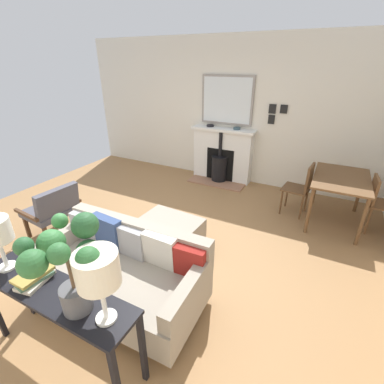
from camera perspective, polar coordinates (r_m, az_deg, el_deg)
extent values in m
cube|color=olive|center=(3.94, -10.38, -10.58)|extent=(5.73, 6.26, 0.01)
cube|color=silver|center=(5.77, 6.41, 16.36)|extent=(0.12, 6.26, 2.76)
cube|color=#93664C|center=(5.68, 4.98, 1.87)|extent=(0.37, 1.16, 0.03)
cube|color=white|center=(5.77, 6.37, 7.57)|extent=(0.25, 1.22, 1.04)
cube|color=black|center=(5.73, 5.91, 5.77)|extent=(0.06, 0.58, 0.66)
cylinder|color=black|center=(5.73, 5.72, 4.87)|extent=(0.32, 0.32, 0.50)
cylinder|color=black|center=(5.64, 5.84, 7.32)|extent=(0.33, 0.33, 0.02)
cylinder|color=black|center=(5.56, 5.96, 9.85)|extent=(0.07, 0.07, 0.50)
cube|color=white|center=(5.60, 6.55, 12.81)|extent=(0.30, 1.30, 0.05)
cube|color=gray|center=(5.62, 7.32, 18.46)|extent=(0.04, 1.05, 0.92)
cube|color=silver|center=(5.60, 7.24, 18.44)|extent=(0.01, 0.97, 0.84)
cylinder|color=black|center=(5.73, 3.82, 13.65)|extent=(0.15, 0.15, 0.04)
torus|color=black|center=(5.73, 3.83, 13.80)|extent=(0.15, 0.15, 0.01)
cylinder|color=#334C56|center=(5.53, 9.34, 12.96)|extent=(0.14, 0.14, 0.04)
torus|color=#334C56|center=(5.53, 9.36, 13.13)|extent=(0.14, 0.14, 0.01)
cylinder|color=#B2B2B7|center=(3.46, -28.32, -18.76)|extent=(0.04, 0.04, 0.10)
cylinder|color=#B2B2B7|center=(2.70, -6.04, -30.94)|extent=(0.04, 0.04, 0.10)
cylinder|color=#B2B2B7|center=(3.75, -19.96, -12.97)|extent=(0.04, 0.04, 0.10)
cylinder|color=#B2B2B7|center=(3.07, 1.19, -21.36)|extent=(0.04, 0.04, 0.10)
cube|color=gray|center=(3.02, -15.03, -17.80)|extent=(0.90, 1.73, 0.33)
cube|color=gray|center=(3.03, -11.24, -8.98)|extent=(0.18, 1.72, 0.35)
cube|color=gray|center=(3.37, -26.11, -9.25)|extent=(0.82, 0.14, 0.19)
cube|color=gray|center=(2.50, -0.74, -19.75)|extent=(0.82, 0.14, 0.19)
cube|color=#99999E|center=(3.37, -21.25, -6.91)|extent=(0.13, 0.35, 0.35)
cube|color=#334775|center=(3.16, -17.35, -8.17)|extent=(0.15, 0.39, 0.39)
cube|color=#99999E|center=(2.98, -12.40, -10.30)|extent=(0.13, 0.34, 0.34)
cube|color=beige|center=(2.80, -6.69, -12.09)|extent=(0.14, 0.37, 0.37)
cube|color=maroon|center=(2.68, -0.62, -14.34)|extent=(0.14, 0.33, 0.33)
cylinder|color=#B2B2B7|center=(3.89, -10.47, -10.26)|extent=(0.03, 0.03, 0.09)
cylinder|color=#B2B2B7|center=(3.57, -2.23, -13.57)|extent=(0.03, 0.03, 0.09)
cylinder|color=#B2B2B7|center=(4.18, -6.37, -7.16)|extent=(0.03, 0.03, 0.09)
cylinder|color=#B2B2B7|center=(3.88, 1.50, -9.86)|extent=(0.03, 0.03, 0.09)
cube|color=gray|center=(3.76, -4.58, -7.80)|extent=(0.62, 0.85, 0.28)
cube|color=#4C3321|center=(4.75, -25.95, -3.62)|extent=(0.05, 0.05, 0.37)
cube|color=#4C3321|center=(4.55, -31.22, -6.14)|extent=(0.05, 0.05, 0.37)
cube|color=#4C3321|center=(4.38, -22.53, -5.38)|extent=(0.05, 0.05, 0.37)
cube|color=#4C3321|center=(4.17, -28.10, -8.23)|extent=(0.05, 0.05, 0.37)
cube|color=#4C4C56|center=(4.36, -27.48, -3.49)|extent=(0.65, 0.61, 0.08)
cube|color=#4C4C56|center=(4.07, -26.26, -1.71)|extent=(0.61, 0.19, 0.38)
cube|color=#4C3321|center=(4.46, -24.31, -0.86)|extent=(0.09, 0.53, 0.04)
cube|color=#4C3321|center=(4.20, -31.35, -4.11)|extent=(0.09, 0.53, 0.04)
cube|color=black|center=(3.19, -31.48, -16.32)|extent=(0.04, 0.04, 0.72)
cube|color=black|center=(2.38, -10.26, -29.50)|extent=(0.04, 0.04, 0.72)
cube|color=black|center=(2.42, -27.13, -18.03)|extent=(0.34, 1.44, 0.03)
cylinder|color=white|center=(2.80, -34.10, -12.77)|extent=(0.14, 0.14, 0.02)
cylinder|color=white|center=(2.73, -34.80, -10.48)|extent=(0.03, 0.03, 0.25)
cylinder|color=white|center=(2.07, -17.40, -23.72)|extent=(0.14, 0.14, 0.02)
cylinder|color=white|center=(1.96, -18.04, -20.69)|extent=(0.03, 0.03, 0.29)
cylinder|color=silver|center=(1.79, -19.18, -14.95)|extent=(0.27, 0.27, 0.22)
cylinder|color=#4C4C51|center=(2.13, -22.95, -19.68)|extent=(0.20, 0.20, 0.19)
cylinder|color=brown|center=(1.99, -24.08, -15.07)|extent=(0.02, 0.02, 0.25)
sphere|color=#2D6633|center=(1.76, -30.32, -12.81)|extent=(0.16, 0.16, 0.16)
sphere|color=#2D6633|center=(1.71, -26.06, -11.50)|extent=(0.13, 0.13, 0.13)
sphere|color=#2D6633|center=(1.74, -20.88, -12.86)|extent=(0.15, 0.15, 0.15)
sphere|color=#26562D|center=(1.89, -20.74, -11.66)|extent=(0.16, 0.16, 0.16)
sphere|color=#26562D|center=(1.89, -21.41, -6.50)|extent=(0.17, 0.17, 0.17)
sphere|color=#387A3D|center=(2.02, -25.87, -5.45)|extent=(0.11, 0.11, 0.11)
sphere|color=#387A3D|center=(1.95, -27.29, -9.44)|extent=(0.17, 0.17, 0.17)
sphere|color=#26562D|center=(1.91, -31.69, -9.64)|extent=(0.11, 0.11, 0.11)
cube|color=beige|center=(2.53, -29.89, -15.66)|extent=(0.29, 0.21, 0.03)
cube|color=#4C7056|center=(2.52, -30.19, -15.16)|extent=(0.28, 0.20, 0.02)
cube|color=olive|center=(2.51, -30.24, -14.61)|extent=(0.27, 0.17, 0.02)
cylinder|color=brown|center=(5.22, 24.48, 1.44)|extent=(0.05, 0.05, 0.72)
cylinder|color=brown|center=(4.26, 23.25, -3.69)|extent=(0.05, 0.05, 0.72)
cylinder|color=brown|center=(5.25, 31.57, -0.01)|extent=(0.05, 0.05, 0.72)
cylinder|color=brown|center=(4.30, 31.96, -5.42)|extent=(0.05, 0.05, 0.72)
cube|color=brown|center=(4.60, 28.80, 2.51)|extent=(1.15, 0.76, 0.03)
cylinder|color=brown|center=(4.97, 19.18, -0.60)|extent=(0.04, 0.04, 0.43)
cylinder|color=brown|center=(4.69, 18.09, -2.04)|extent=(0.04, 0.04, 0.43)
cylinder|color=brown|center=(4.92, 22.72, -1.50)|extent=(0.04, 0.04, 0.43)
cylinder|color=brown|center=(4.64, 21.84, -3.02)|extent=(0.04, 0.04, 0.43)
cube|color=brown|center=(4.71, 20.88, 0.66)|extent=(0.44, 0.44, 0.02)
cube|color=brown|center=(4.60, 23.33, 2.66)|extent=(0.36, 0.08, 0.42)
cylinder|color=brown|center=(4.69, 32.86, -5.14)|extent=(0.03, 0.03, 0.44)
cylinder|color=brown|center=(4.97, 32.44, -3.38)|extent=(0.03, 0.03, 0.44)
cube|color=brown|center=(4.77, 35.14, -2.16)|extent=(0.43, 0.43, 0.02)
cube|color=brown|center=(4.66, 33.76, 0.40)|extent=(0.36, 0.06, 0.38)
cube|color=black|center=(5.41, 16.44, 16.31)|extent=(0.02, 0.13, 0.17)
cube|color=black|center=(5.37, 18.63, 16.08)|extent=(0.02, 0.13, 0.15)
cube|color=black|center=(5.44, 16.23, 14.34)|extent=(0.02, 0.12, 0.16)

